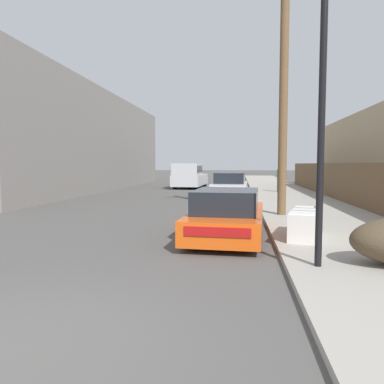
# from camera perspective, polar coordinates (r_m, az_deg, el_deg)

# --- Properties ---
(ground_plane) EXTENTS (220.00, 220.00, 0.00)m
(ground_plane) POSITION_cam_1_polar(r_m,az_deg,el_deg) (4.56, -26.93, -20.73)
(ground_plane) COLOR #4F4C49
(sidewalk_curb) EXTENTS (4.20, 63.00, 0.12)m
(sidewalk_curb) POSITION_cam_1_polar(r_m,az_deg,el_deg) (27.12, 13.39, 0.30)
(sidewalk_curb) COLOR #9E998E
(sidewalk_curb) RESTS_ON ground
(discarded_fridge) EXTENTS (1.06, 1.88, 0.70)m
(discarded_fridge) POSITION_cam_1_polar(r_m,az_deg,el_deg) (9.47, 16.90, -4.61)
(discarded_fridge) COLOR silver
(discarded_fridge) RESTS_ON sidewalk_curb
(parked_sports_car_red) EXTENTS (2.04, 4.48, 1.26)m
(parked_sports_car_red) POSITION_cam_1_polar(r_m,az_deg,el_deg) (9.66, 5.40, -3.60)
(parked_sports_car_red) COLOR #E05114
(parked_sports_car_red) RESTS_ON ground
(car_parked_mid) EXTENTS (1.97, 4.68, 1.42)m
(car_parked_mid) POSITION_cam_1_polar(r_m,az_deg,el_deg) (20.71, 5.82, 0.86)
(car_parked_mid) COLOR silver
(car_parked_mid) RESTS_ON ground
(pickup_truck) EXTENTS (2.32, 5.87, 1.94)m
(pickup_truck) POSITION_cam_1_polar(r_m,az_deg,el_deg) (29.42, -0.42, 2.48)
(pickup_truck) COLOR silver
(pickup_truck) RESTS_ON ground
(utility_pole) EXTENTS (1.80, 0.30, 9.18)m
(utility_pole) POSITION_cam_1_polar(r_m,az_deg,el_deg) (13.73, 13.82, 16.50)
(utility_pole) COLOR brown
(utility_pole) RESTS_ON sidewalk_curb
(street_lamp) EXTENTS (0.26, 0.26, 4.96)m
(street_lamp) POSITION_cam_1_polar(r_m,az_deg,el_deg) (6.85, 19.21, 13.17)
(street_lamp) COLOR black
(street_lamp) RESTS_ON sidewalk_curb
(wooden_fence) EXTENTS (0.08, 28.44, 1.82)m
(wooden_fence) POSITION_cam_1_polar(r_m,az_deg,el_deg) (20.07, 21.27, 1.53)
(wooden_fence) COLOR brown
(wooden_fence) RESTS_ON sidewalk_curb
(building_left_block) EXTENTS (7.00, 26.70, 6.97)m
(building_left_block) POSITION_cam_1_polar(r_m,az_deg,el_deg) (29.47, -18.20, 7.18)
(building_left_block) COLOR gray
(building_left_block) RESTS_ON ground
(pedestrian) EXTENTS (0.34, 0.34, 1.65)m
(pedestrian) POSITION_cam_1_polar(r_m,az_deg,el_deg) (24.55, 13.18, 2.02)
(pedestrian) COLOR #282D42
(pedestrian) RESTS_ON sidewalk_curb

